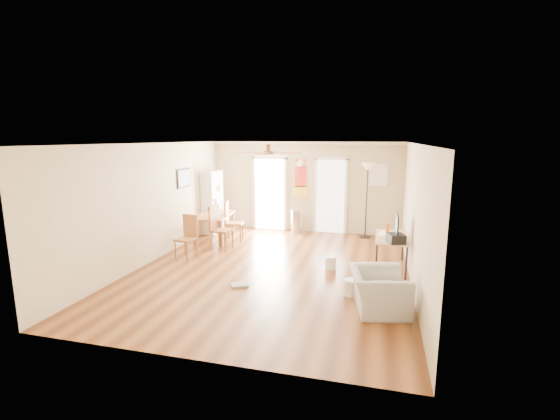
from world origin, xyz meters
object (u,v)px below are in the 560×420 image
(dining_chair_near, at_px, (186,237))
(torchiere_lamp, at_px, (366,201))
(bookshelf, at_px, (212,202))
(printer, at_px, (396,238))
(computer_desk, at_px, (390,253))
(trash_can, at_px, (296,222))
(dining_chair_right_a, at_px, (234,221))
(dining_table, at_px, (215,227))
(wastebasket_b, at_px, (351,287))
(wastebasket_a, at_px, (331,263))
(armchair, at_px, (379,291))
(dining_chair_right_b, at_px, (222,228))

(dining_chair_near, relative_size, torchiere_lamp, 0.47)
(bookshelf, relative_size, printer, 5.17)
(computer_desk, bearing_deg, torchiere_lamp, 103.64)
(trash_can, distance_m, torchiere_lamp, 2.06)
(dining_chair_right_a, height_order, torchiere_lamp, torchiere_lamp)
(dining_chair_near, relative_size, printer, 2.81)
(dining_chair_near, relative_size, computer_desk, 0.75)
(dining_table, xyz_separation_m, dining_chair_right_a, (0.55, 0.05, 0.19))
(dining_table, relative_size, wastebasket_b, 4.85)
(torchiere_lamp, xyz_separation_m, printer, (0.68, -2.97, -0.24))
(dining_chair_near, bearing_deg, wastebasket_a, 12.22)
(dining_table, distance_m, trash_can, 2.35)
(printer, bearing_deg, wastebasket_a, 157.14)
(bookshelf, xyz_separation_m, computer_desk, (4.93, -2.03, -0.55))
(computer_desk, bearing_deg, armchair, -96.14)
(bookshelf, bearing_deg, wastebasket_a, -35.15)
(dining_chair_right_b, distance_m, computer_desk, 4.01)
(torchiere_lamp, height_order, wastebasket_a, torchiere_lamp)
(bookshelf, relative_size, torchiere_lamp, 0.87)
(trash_can, relative_size, wastebasket_b, 2.33)
(dining_chair_right_b, xyz_separation_m, printer, (4.05, -0.90, 0.24))
(trash_can, xyz_separation_m, wastebasket_a, (1.34, -2.86, -0.20))
(dining_chair_right_b, height_order, computer_desk, dining_chair_right_b)
(torchiere_lamp, distance_m, armchair, 4.69)
(trash_can, height_order, armchair, trash_can)
(bookshelf, relative_size, trash_can, 2.68)
(trash_can, height_order, wastebasket_b, trash_can)
(trash_can, bearing_deg, wastebasket_b, -65.91)
(computer_desk, height_order, armchair, computer_desk)
(dining_chair_right_a, relative_size, armchair, 1.07)
(dining_chair_right_b, distance_m, wastebasket_a, 2.91)
(dining_chair_right_a, relative_size, computer_desk, 0.83)
(wastebasket_a, height_order, armchair, armchair)
(dining_chair_right_b, bearing_deg, wastebasket_b, -115.06)
(torchiere_lamp, bearing_deg, bookshelf, -173.86)
(torchiere_lamp, distance_m, computer_desk, 2.66)
(bookshelf, height_order, wastebasket_a, bookshelf)
(dining_chair_right_b, height_order, wastebasket_b, dining_chair_right_b)
(dining_chair_right_b, bearing_deg, trash_can, -27.33)
(armchair, bearing_deg, dining_table, 40.98)
(dining_table, height_order, dining_chair_right_b, dining_chair_right_b)
(dining_table, distance_m, computer_desk, 4.69)
(printer, height_order, wastebasket_a, printer)
(dining_chair_near, bearing_deg, dining_chair_right_a, 83.63)
(dining_chair_near, relative_size, wastebasket_a, 3.65)
(bookshelf, distance_m, computer_desk, 5.36)
(torchiere_lamp, distance_m, wastebasket_b, 4.23)
(dining_chair_right_a, relative_size, printer, 3.09)
(dining_chair_right_b, relative_size, trash_can, 1.63)
(dining_chair_right_a, bearing_deg, torchiere_lamp, -81.80)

